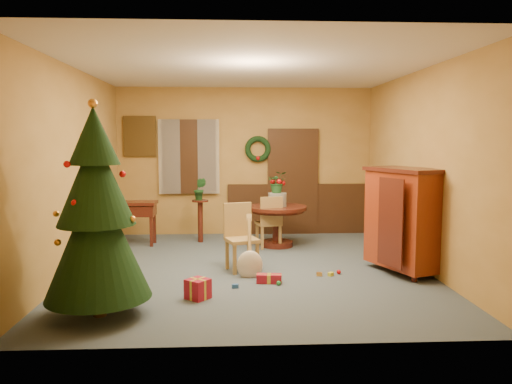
{
  "coord_description": "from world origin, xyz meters",
  "views": [
    {
      "loc": [
        -0.29,
        -7.15,
        1.88
      ],
      "look_at": [
        0.1,
        0.4,
        1.09
      ],
      "focal_mm": 35.0,
      "sensor_mm": 36.0,
      "label": 1
    }
  ],
  "objects": [
    {
      "name": "room_envelope",
      "position": [
        0.21,
        2.7,
        1.12
      ],
      "size": [
        5.5,
        5.5,
        5.5
      ],
      "color": "#3B4656",
      "rests_on": "ground"
    },
    {
      "name": "centerpiece_plant",
      "position": [
        0.53,
        1.52,
        1.14
      ],
      "size": [
        0.34,
        0.3,
        0.38
      ],
      "primitive_type": "imported",
      "color": "#1E4C23",
      "rests_on": "urn"
    },
    {
      "name": "chair_near",
      "position": [
        -0.16,
        -0.04,
        0.52
      ],
      "size": [
        0.53,
        0.53,
        0.97
      ],
      "color": "olive",
      "rests_on": "floor"
    },
    {
      "name": "christmas_tree",
      "position": [
        -1.7,
        -1.88,
        1.09
      ],
      "size": [
        1.12,
        1.12,
        2.3
      ],
      "color": "#382111",
      "rests_on": "floor"
    },
    {
      "name": "chair_far",
      "position": [
        0.38,
        1.37,
        0.49
      ],
      "size": [
        0.47,
        0.47,
        0.91
      ],
      "color": "olive",
      "rests_on": "floor"
    },
    {
      "name": "writing_desk",
      "position": [
        -2.06,
        1.77,
        0.59
      ],
      "size": [
        0.9,
        0.46,
        0.78
      ],
      "color": "black",
      "rests_on": "floor"
    },
    {
      "name": "urn",
      "position": [
        0.53,
        1.52,
        0.83
      ],
      "size": [
        0.32,
        0.32,
        0.24
      ],
      "primitive_type": "cylinder",
      "color": "slate",
      "rests_on": "dining_table"
    },
    {
      "name": "guitar",
      "position": [
        -0.03,
        -0.46,
        0.42
      ],
      "size": [
        0.39,
        0.56,
        0.82
      ],
      "primitive_type": null,
      "rotation": [
        -0.49,
        0.0,
        0.06
      ],
      "color": "beige",
      "rests_on": "floor"
    },
    {
      "name": "gift_a",
      "position": [
        -1.56,
        -1.25,
        0.07
      ],
      "size": [
        0.33,
        0.31,
        0.15
      ],
      "color": "brown",
      "rests_on": "floor"
    },
    {
      "name": "toy_a",
      "position": [
        -0.24,
        -0.96,
        0.03
      ],
      "size": [
        0.09,
        0.07,
        0.05
      ],
      "primitive_type": "cube",
      "rotation": [
        0.0,
        0.0,
        0.2
      ],
      "color": "#224D94",
      "rests_on": "floor"
    },
    {
      "name": "gift_b",
      "position": [
        -0.69,
        -1.35,
        0.12
      ],
      "size": [
        0.33,
        0.33,
        0.24
      ],
      "color": "maroon",
      "rests_on": "floor"
    },
    {
      "name": "plant_stand",
      "position": [
        -0.85,
        1.96,
        0.49
      ],
      "size": [
        0.3,
        0.3,
        0.78
      ],
      "color": "black",
      "rests_on": "floor"
    },
    {
      "name": "toy_e",
      "position": [
        0.93,
        -0.45,
        0.03
      ],
      "size": [
        0.09,
        0.06,
        0.05
      ],
      "primitive_type": "cube",
      "rotation": [
        0.0,
        0.0,
        -0.16
      ],
      "color": "orange",
      "rests_on": "floor"
    },
    {
      "name": "gift_c",
      "position": [
        -1.78,
        -1.59,
        0.07
      ],
      "size": [
        0.34,
        0.31,
        0.15
      ],
      "color": "brown",
      "rests_on": "floor"
    },
    {
      "name": "stand_plant",
      "position": [
        -0.85,
        1.96,
        0.99
      ],
      "size": [
        0.25,
        0.21,
        0.41
      ],
      "primitive_type": "imported",
      "rotation": [
        0.0,
        0.0,
        -0.15
      ],
      "color": "#19471E",
      "rests_on": "plant_stand"
    },
    {
      "name": "dining_table",
      "position": [
        0.53,
        1.52,
        0.5
      ],
      "size": [
        1.04,
        1.04,
        0.72
      ],
      "color": "black",
      "rests_on": "floor"
    },
    {
      "name": "toy_c",
      "position": [
        1.09,
        -0.46,
        0.03
      ],
      "size": [
        0.09,
        0.09,
        0.05
      ],
      "primitive_type": "cube",
      "rotation": [
        0.0,
        0.0,
        0.75
      ],
      "color": "yellow",
      "rests_on": "floor"
    },
    {
      "name": "gift_d",
      "position": [
        0.21,
        -0.75,
        0.06
      ],
      "size": [
        0.34,
        0.17,
        0.12
      ],
      "color": "maroon",
      "rests_on": "floor"
    },
    {
      "name": "sideboard",
      "position": [
        2.15,
        -0.32,
        0.8
      ],
      "size": [
        1.0,
        1.31,
        1.49
      ],
      "color": "#531F09",
      "rests_on": "floor"
    },
    {
      "name": "toy_d",
      "position": [
        1.22,
        -0.37,
        0.03
      ],
      "size": [
        0.06,
        0.06,
        0.06
      ],
      "primitive_type": "sphere",
      "color": "red",
      "rests_on": "floor"
    },
    {
      "name": "toy_b",
      "position": [
        0.32,
        -0.87,
        0.03
      ],
      "size": [
        0.06,
        0.06,
        0.06
      ],
      "primitive_type": "sphere",
      "color": "#24853F",
      "rests_on": "floor"
    }
  ]
}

